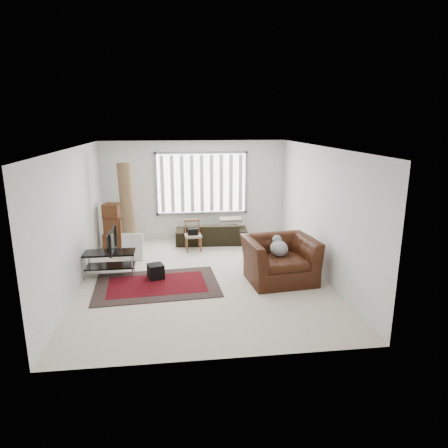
# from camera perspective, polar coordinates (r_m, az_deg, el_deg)

# --- Properties ---
(room) EXTENTS (6.00, 6.02, 2.71)m
(room) POSITION_cam_1_polar(r_m,az_deg,el_deg) (8.51, -3.15, 4.73)
(room) COLOR beige
(room) RESTS_ON ground
(persian_rug) EXTENTS (2.54, 1.78, 0.02)m
(persian_rug) POSITION_cam_1_polar(r_m,az_deg,el_deg) (8.21, -9.53, -8.57)
(persian_rug) COLOR black
(persian_rug) RESTS_ON ground
(tv_stand) EXTENTS (1.05, 0.47, 0.53)m
(tv_stand) POSITION_cam_1_polar(r_m,az_deg,el_deg) (8.81, -15.98, -4.75)
(tv_stand) COLOR black
(tv_stand) RESTS_ON ground
(tv) EXTENTS (0.11, 0.85, 0.49)m
(tv) POSITION_cam_1_polar(r_m,az_deg,el_deg) (8.69, -16.16, -2.31)
(tv) COLOR black
(tv) RESTS_ON tv_stand
(subwoofer) EXTENTS (0.38, 0.38, 0.30)m
(subwoofer) POSITION_cam_1_polar(r_m,az_deg,el_deg) (8.47, -9.72, -6.68)
(subwoofer) COLOR black
(subwoofer) RESTS_ON persian_rug
(moving_boxes) EXTENTS (0.57, 0.54, 1.20)m
(moving_boxes) POSITION_cam_1_polar(r_m,az_deg,el_deg) (10.49, -15.43, -0.64)
(moving_boxes) COLOR brown
(moving_boxes) RESTS_ON ground
(white_flatpack) EXTENTS (0.51, 0.22, 0.64)m
(white_flatpack) POSITION_cam_1_polar(r_m,az_deg,el_deg) (9.68, -12.93, -3.20)
(white_flatpack) COLOR silver
(white_flatpack) RESTS_ON ground
(rolled_rug) EXTENTS (0.52, 0.84, 2.25)m
(rolled_rug) POSITION_cam_1_polar(r_m,az_deg,el_deg) (9.98, -13.62, 2.06)
(rolled_rug) COLOR brown
(rolled_rug) RESTS_ON ground
(sofa) EXTENTS (1.94, 0.93, 0.73)m
(sofa) POSITION_cam_1_polar(r_m,az_deg,el_deg) (10.73, -1.81, -0.84)
(sofa) COLOR black
(sofa) RESTS_ON ground
(side_chair) EXTENTS (0.44, 0.44, 0.77)m
(side_chair) POSITION_cam_1_polar(r_m,az_deg,el_deg) (10.15, -4.46, -1.40)
(side_chair) COLOR #8E755D
(side_chair) RESTS_ON ground
(armchair) EXTENTS (1.51, 1.35, 1.03)m
(armchair) POSITION_cam_1_polar(r_m,az_deg,el_deg) (8.26, 7.98, -4.61)
(armchair) COLOR #37180B
(armchair) RESTS_ON ground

